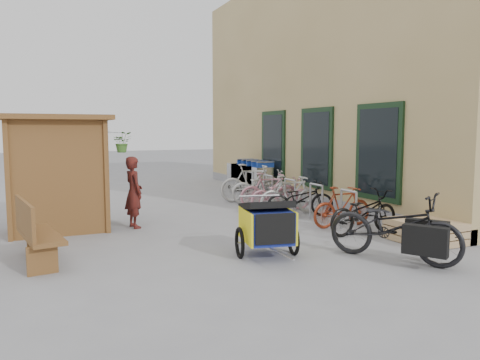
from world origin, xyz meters
name	(u,v)px	position (x,y,z in m)	size (l,w,h in m)	color
ground	(248,241)	(0.00, 0.00, 0.00)	(80.00, 80.00, 0.00)	gray
building	(370,87)	(6.49, 4.50, 3.49)	(6.07, 13.00, 7.00)	tan
kiosk	(53,157)	(-3.28, 2.47, 1.55)	(2.49, 1.65, 2.40)	brown
bike_rack	(290,192)	(2.30, 2.40, 0.52)	(0.05, 5.35, 0.86)	#A5A8AD
pallet_stack	(425,231)	(3.00, -1.40, 0.21)	(1.00, 1.20, 0.40)	tan
bench	(35,231)	(-3.68, 0.04, 0.52)	(0.72, 1.66, 1.02)	brown
shopping_carts	(249,173)	(3.00, 6.32, 0.65)	(0.63, 2.48, 1.12)	silver
child_trailer	(267,223)	(-0.15, -1.04, 0.55)	(1.08, 1.73, 0.99)	navy
cargo_bike	(396,227)	(1.59, -2.14, 0.56)	(1.72, 2.22, 1.12)	black
person_kiosk	(134,192)	(-1.70, 2.16, 0.77)	(0.56, 0.37, 1.54)	maroon
bike_0	(364,212)	(2.39, -0.39, 0.45)	(0.60, 1.72, 0.90)	black
bike_1	(342,207)	(2.42, 0.37, 0.45)	(0.42, 1.48, 0.89)	maroon
bike_2	(300,199)	(2.23, 1.79, 0.44)	(0.58, 1.66, 0.87)	black
bike_3	(291,195)	(2.16, 2.13, 0.49)	(0.46, 1.64, 0.99)	#B5B5B1
bike_4	(281,194)	(2.25, 2.79, 0.43)	(0.57, 1.62, 0.85)	#C88192
bike_5	(269,190)	(2.11, 3.17, 0.48)	(0.45, 1.61, 0.97)	#C88192
bike_6	(263,187)	(2.36, 4.02, 0.48)	(0.63, 1.82, 0.96)	#B5B5B1
bike_7	(252,183)	(2.18, 4.39, 0.56)	(0.53, 1.86, 1.12)	#B5B5B1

